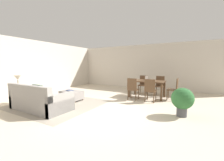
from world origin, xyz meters
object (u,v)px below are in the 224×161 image
Objects in this scene: side_table at (19,92)px; table_lamp at (18,78)px; ottoman_table at (71,95)px; dining_table at (147,83)px; vase_centerpiece at (146,78)px; book_on_ottoman at (70,90)px; dining_chair_near_right at (150,89)px; potted_plant at (182,100)px; dining_chair_far_left at (143,83)px; dining_chair_far_right at (160,84)px; dining_chair_head_east at (175,88)px; dining_chair_near_left at (133,88)px; couch at (40,101)px.

table_lamp is at bearing 4.76° from side_table.
side_table is (-1.32, -1.37, 0.22)m from ottoman_table.
dining_table is at bearing 41.52° from side_table.
book_on_ottoman is (-2.61, -2.11, -0.45)m from vase_centerpiece.
potted_plant is (1.19, -1.10, -0.03)m from dining_chair_near_right.
vase_centerpiece is (2.54, 2.08, 0.64)m from ottoman_table.
dining_chair_far_right is (0.82, 0.02, 0.00)m from dining_chair_far_left.
dining_table is at bearing -178.36° from dining_chair_head_east.
dining_chair_near_left is 1.74m from dining_chair_head_east.
couch is at bearing -126.07° from vase_centerpiece.
dining_chair_far_right is at bearing 1.25° from dining_chair_far_left.
potted_plant is at bearing 2.91° from book_on_ottoman.
dining_chair_near_right is at bearing -133.88° from dining_chair_head_east.
dining_table is at bearing 7.87° from vase_centerpiece.
dining_chair_far_right is (2.99, 4.29, 0.23)m from couch.
dining_chair_far_right reaches higher than ottoman_table.
table_lamp reaches higher than dining_chair_near_left.
couch is at bearing -1.61° from table_lamp.
couch reaches higher than side_table.
dining_table is 2.45m from potted_plant.
ottoman_table is at bearing -156.22° from dining_chair_near_right.
dining_chair_near_right reaches higher than potted_plant.
dining_table is 0.90m from dining_chair_far_right.
dining_chair_near_right is at bearing 32.02° from side_table.
ottoman_table is 3.48× the size of book_on_ottoman.
side_table is at bearing -138.19° from vase_centerpiece.
dining_chair_near_right is at bearing 23.59° from book_on_ottoman.
dining_chair_near_right reaches higher than side_table.
dining_chair_near_right is 1.15m from dining_chair_head_east.
couch reaches higher than potted_plant.
dining_chair_head_east is (1.53, 0.84, 0.00)m from dining_chair_near_left.
dining_chair_far_right is at bearing 87.99° from dining_chair_near_right.
ottoman_table is 4.13m from potted_plant.
dining_chair_near_right is (2.93, 2.70, 0.23)m from couch.
ottoman_table is at bearing -140.61° from vase_centerpiece.
dining_chair_far_left reaches higher than side_table.
book_on_ottoman is at bearing -156.41° from dining_chair_near_right.
dining_chair_near_left is 1.78m from dining_chair_far_right.
dining_chair_far_right is at bearing 134.33° from dining_chair_head_east.
potted_plant is (1.13, -2.69, -0.03)m from dining_chair_far_right.
vase_centerpiece is (-0.39, 0.79, 0.34)m from dining_chair_near_right.
vase_centerpiece reaches higher than potted_plant.
dining_chair_far_right is 0.98m from vase_centerpiece.
dining_chair_far_right is at bearing 44.03° from ottoman_table.
side_table is at bearing -129.49° from dining_chair_far_left.
dining_chair_far_right is at bearing 44.64° from side_table.
dining_chair_head_east is (3.73, 3.53, 0.23)m from couch.
couch is 4.37m from dining_table.
dining_chair_near_right is at bearing 0.56° from dining_chair_near_left.
ottoman_table is at bearing -149.76° from dining_chair_near_left.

